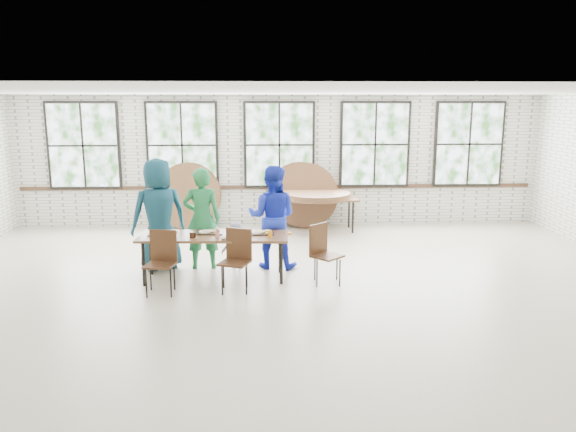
# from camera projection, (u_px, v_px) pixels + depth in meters

# --- Properties ---
(room) EXTENTS (12.00, 12.00, 12.00)m
(room) POSITION_uv_depth(u_px,v_px,m) (279.00, 147.00, 12.80)
(room) COLOR beige
(room) RESTS_ON ground
(dining_table) EXTENTS (2.44, 0.93, 0.74)m
(dining_table) POSITION_uv_depth(u_px,v_px,m) (214.00, 238.00, 9.06)
(dining_table) COLOR brown
(dining_table) RESTS_ON ground
(chair_near_left) EXTENTS (0.49, 0.48, 0.95)m
(chair_near_left) POSITION_uv_depth(u_px,v_px,m) (162.00, 256.00, 8.48)
(chair_near_left) COLOR #442816
(chair_near_left) RESTS_ON ground
(chair_near_right) EXTENTS (0.54, 0.53, 0.95)m
(chair_near_right) POSITION_uv_depth(u_px,v_px,m) (237.00, 254.00, 8.58)
(chair_near_right) COLOR #442816
(chair_near_right) RESTS_ON ground
(chair_spare) EXTENTS (0.58, 0.58, 0.95)m
(chair_spare) POSITION_uv_depth(u_px,v_px,m) (323.00, 248.00, 8.93)
(chair_spare) COLOR #442816
(chair_spare) RESTS_ON ground
(adult_teal) EXTENTS (1.11, 0.93, 1.92)m
(adult_teal) POSITION_uv_depth(u_px,v_px,m) (159.00, 214.00, 9.59)
(adult_teal) COLOR #174E59
(adult_teal) RESTS_ON ground
(adult_green) EXTENTS (0.67, 0.46, 1.76)m
(adult_green) POSITION_uv_depth(u_px,v_px,m) (202.00, 219.00, 9.64)
(adult_green) COLOR #20783F
(adult_green) RESTS_ON ground
(toddler) EXTENTS (0.59, 0.44, 0.81)m
(toddler) POSITION_uv_depth(u_px,v_px,m) (236.00, 245.00, 9.77)
(toddler) COLOR #1C123A
(toddler) RESTS_ON ground
(adult_blue) EXTENTS (0.99, 0.84, 1.79)m
(adult_blue) POSITION_uv_depth(u_px,v_px,m) (272.00, 217.00, 9.70)
(adult_blue) COLOR #1B2EBF
(adult_blue) RESTS_ON ground
(storage_table) EXTENTS (1.83, 0.84, 0.74)m
(storage_table) POSITION_uv_depth(u_px,v_px,m) (316.00, 200.00, 12.47)
(storage_table) COLOR brown
(storage_table) RESTS_ON ground
(tabletop_clutter) EXTENTS (2.03, 0.66, 0.11)m
(tabletop_clutter) POSITION_uv_depth(u_px,v_px,m) (220.00, 234.00, 9.03)
(tabletop_clutter) COLOR black
(tabletop_clutter) RESTS_ON dining_table
(round_tops_stacked) EXTENTS (1.50, 1.50, 0.13)m
(round_tops_stacked) POSITION_uv_depth(u_px,v_px,m) (316.00, 195.00, 12.44)
(round_tops_stacked) COLOR brown
(round_tops_stacked) RESTS_ON storage_table
(round_tops_leaning) EXTENTS (4.18, 0.36, 1.50)m
(round_tops_leaning) POSITION_uv_depth(u_px,v_px,m) (246.00, 196.00, 12.79)
(round_tops_leaning) COLOR brown
(round_tops_leaning) RESTS_ON ground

